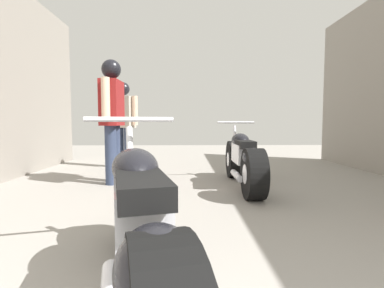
% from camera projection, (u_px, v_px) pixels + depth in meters
% --- Properties ---
extents(ground_plane, '(16.97, 16.97, 0.00)m').
position_uv_depth(ground_plane, '(213.00, 204.00, 3.23)').
color(ground_plane, gray).
extents(motorcycle_maroon_cruiser, '(0.77, 1.99, 0.94)m').
position_uv_depth(motorcycle_maroon_cruiser, '(140.00, 229.00, 1.37)').
color(motorcycle_maroon_cruiser, black).
rests_on(motorcycle_maroon_cruiser, ground_plane).
extents(motorcycle_black_naked, '(0.59, 1.98, 0.92)m').
position_uv_depth(motorcycle_black_naked, '(243.00, 160.00, 4.03)').
color(motorcycle_black_naked, black).
rests_on(motorcycle_black_naked, ground_plane).
extents(mechanic_in_blue, '(0.28, 0.71, 1.82)m').
position_uv_depth(mechanic_in_blue, '(112.00, 110.00, 4.26)').
color(mechanic_in_blue, '#2D3851').
rests_on(mechanic_in_blue, ground_plane).
extents(mechanic_with_helmet, '(0.65, 0.41, 1.70)m').
position_uv_depth(mechanic_with_helmet, '(123.00, 117.00, 5.76)').
color(mechanic_with_helmet, '#2D3851').
rests_on(mechanic_with_helmet, ground_plane).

